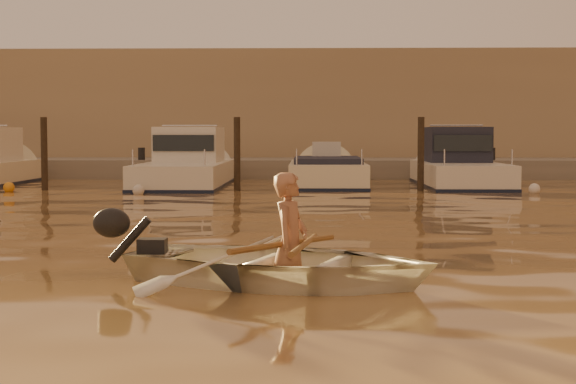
{
  "coord_description": "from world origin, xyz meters",
  "views": [
    {
      "loc": [
        1.75,
        -10.2,
        1.53
      ],
      "look_at": [
        1.47,
        1.74,
        0.75
      ],
      "focal_mm": 55.0,
      "sensor_mm": 36.0,
      "label": 1
    }
  ],
  "objects_px": {
    "person": "(290,243)",
    "dinghy": "(281,264)",
    "moored_boat_3": "(327,178)",
    "moored_boat_2": "(187,165)",
    "waterfront_building": "(267,114)",
    "moored_boat_4": "(459,165)"
  },
  "relations": [
    {
      "from": "person",
      "to": "dinghy",
      "type": "bearing_deg",
      "value": 90.0
    },
    {
      "from": "person",
      "to": "moored_boat_3",
      "type": "xyz_separation_m",
      "value": [
        0.74,
        17.29,
        -0.2
      ]
    },
    {
      "from": "moored_boat_2",
      "to": "waterfront_building",
      "type": "xyz_separation_m",
      "value": [
        1.89,
        11.0,
        1.77
      ]
    },
    {
      "from": "moored_boat_4",
      "to": "waterfront_building",
      "type": "height_order",
      "value": "waterfront_building"
    },
    {
      "from": "dinghy",
      "to": "moored_boat_4",
      "type": "relative_size",
      "value": 0.47
    },
    {
      "from": "moored_boat_3",
      "to": "waterfront_building",
      "type": "relative_size",
      "value": 0.14
    },
    {
      "from": "dinghy",
      "to": "moored_boat_2",
      "type": "xyz_separation_m",
      "value": [
        -3.36,
        17.26,
        0.41
      ]
    },
    {
      "from": "moored_boat_3",
      "to": "waterfront_building",
      "type": "distance_m",
      "value": 11.45
    },
    {
      "from": "person",
      "to": "moored_boat_3",
      "type": "relative_size",
      "value": 0.23
    },
    {
      "from": "moored_boat_4",
      "to": "moored_boat_3",
      "type": "bearing_deg",
      "value": 180.0
    },
    {
      "from": "moored_boat_2",
      "to": "moored_boat_3",
      "type": "bearing_deg",
      "value": 0.0
    },
    {
      "from": "moored_boat_2",
      "to": "waterfront_building",
      "type": "height_order",
      "value": "waterfront_building"
    },
    {
      "from": "moored_boat_2",
      "to": "moored_boat_4",
      "type": "xyz_separation_m",
      "value": [
        8.11,
        0.0,
        0.0
      ]
    },
    {
      "from": "moored_boat_3",
      "to": "moored_boat_4",
      "type": "distance_m",
      "value": 3.93
    },
    {
      "from": "person",
      "to": "waterfront_building",
      "type": "relative_size",
      "value": 0.03
    },
    {
      "from": "person",
      "to": "moored_boat_4",
      "type": "distance_m",
      "value": 17.91
    },
    {
      "from": "dinghy",
      "to": "moored_boat_3",
      "type": "distance_m",
      "value": 17.28
    },
    {
      "from": "person",
      "to": "waterfront_building",
      "type": "distance_m",
      "value": 28.41
    },
    {
      "from": "moored_boat_2",
      "to": "moored_boat_4",
      "type": "distance_m",
      "value": 8.11
    },
    {
      "from": "moored_boat_2",
      "to": "moored_boat_3",
      "type": "relative_size",
      "value": 1.25
    },
    {
      "from": "person",
      "to": "moored_boat_4",
      "type": "height_order",
      "value": "moored_boat_4"
    },
    {
      "from": "moored_boat_2",
      "to": "moored_boat_3",
      "type": "height_order",
      "value": "moored_boat_2"
    }
  ]
}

